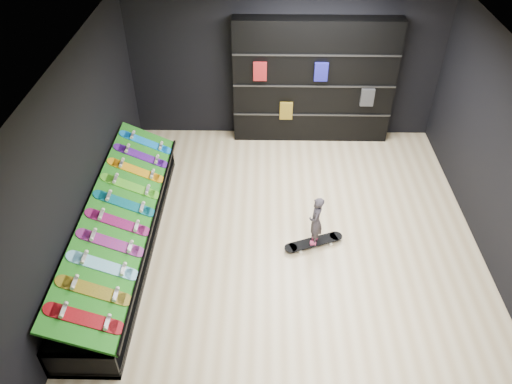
{
  "coord_description": "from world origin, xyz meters",
  "views": [
    {
      "loc": [
        -0.39,
        -5.51,
        5.59
      ],
      "look_at": [
        -0.5,
        0.2,
        1.0
      ],
      "focal_mm": 35.0,
      "sensor_mm": 36.0,
      "label": 1
    }
  ],
  "objects_px": {
    "display_rack": "(123,236)",
    "back_shelving": "(313,82)",
    "floor_skateboard": "(314,243)",
    "child": "(315,229)"
  },
  "relations": [
    {
      "from": "back_shelving",
      "to": "floor_skateboard",
      "type": "bearing_deg",
      "value": -92.52
    },
    {
      "from": "display_rack",
      "to": "child",
      "type": "relative_size",
      "value": 8.74
    },
    {
      "from": "floor_skateboard",
      "to": "back_shelving",
      "type": "bearing_deg",
      "value": 66.64
    },
    {
      "from": "display_rack",
      "to": "child",
      "type": "height_order",
      "value": "child"
    },
    {
      "from": "floor_skateboard",
      "to": "child",
      "type": "bearing_deg",
      "value": 159.16
    },
    {
      "from": "display_rack",
      "to": "floor_skateboard",
      "type": "relative_size",
      "value": 4.59
    },
    {
      "from": "back_shelving",
      "to": "child",
      "type": "distance_m",
      "value": 3.33
    },
    {
      "from": "display_rack",
      "to": "back_shelving",
      "type": "bearing_deg",
      "value": 46.96
    },
    {
      "from": "display_rack",
      "to": "back_shelving",
      "type": "relative_size",
      "value": 1.46
    },
    {
      "from": "floor_skateboard",
      "to": "child",
      "type": "distance_m",
      "value": 0.3
    }
  ]
}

